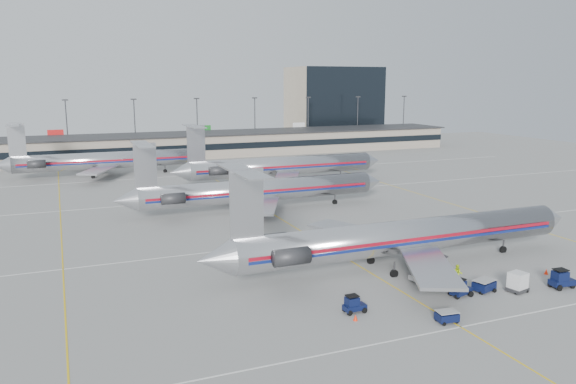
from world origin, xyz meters
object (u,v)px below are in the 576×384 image
jet_second_row (254,190)px  uld_container (518,282)px  jet_foreground (399,237)px  belt_loader (427,274)px  tug_center (460,288)px

jet_second_row → uld_container: 43.76m
jet_foreground → belt_loader: 5.26m
tug_center → belt_loader: bearing=75.3°
jet_foreground → tug_center: size_ratio=19.34×
uld_container → belt_loader: (-6.04, 6.00, -0.35)m
uld_container → belt_loader: size_ratio=0.47×
jet_second_row → belt_loader: 36.59m
jet_foreground → uld_container: bearing=-57.3°
tug_center → belt_loader: size_ratio=0.53×
uld_container → jet_second_row: bearing=93.8°
jet_second_row → tug_center: bearing=-81.3°
jet_second_row → belt_loader: jet_second_row is taller
jet_foreground → tug_center: jet_foreground is taller
tug_center → jet_second_row: bearing=82.7°
tug_center → uld_container: (5.93, -1.07, 0.17)m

